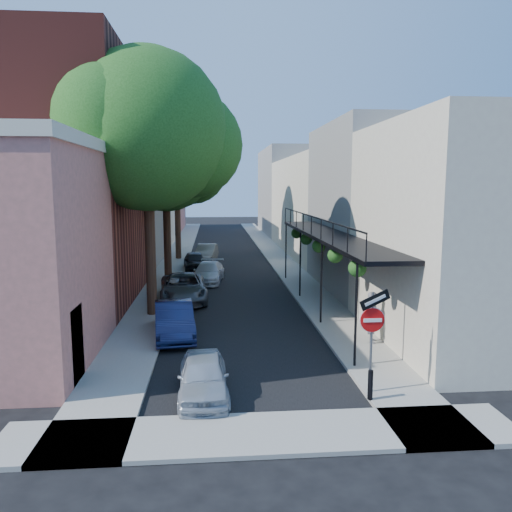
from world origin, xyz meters
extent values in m
plane|color=black|center=(0.00, 0.00, 0.00)|extent=(160.00, 160.00, 0.00)
cube|color=black|center=(0.00, 30.00, 0.01)|extent=(6.00, 64.00, 0.01)
cube|color=gray|center=(-4.00, 30.00, 0.06)|extent=(2.00, 64.00, 0.12)
cube|color=gray|center=(4.00, 30.00, 0.06)|extent=(2.00, 64.00, 0.12)
cube|color=gray|center=(0.00, -1.00, 0.06)|extent=(12.00, 2.00, 0.12)
cube|color=beige|center=(-5.05, 2.50, 1.20)|extent=(0.10, 1.20, 2.20)
cube|color=maroon|center=(-10.00, 14.00, 6.00)|extent=(10.00, 12.00, 12.00)
cube|color=gray|center=(-5.02, 14.00, 8.00)|extent=(0.06, 7.00, 4.00)
cube|color=gray|center=(-9.00, 26.00, 4.50)|extent=(8.00, 12.00, 9.00)
cube|color=beige|center=(-9.00, 40.00, 5.00)|extent=(8.00, 16.00, 10.00)
cube|color=#DC7E71|center=(-9.00, 54.00, 4.00)|extent=(8.00, 12.00, 8.00)
cube|color=beige|center=(9.00, 5.50, 4.00)|extent=(8.00, 9.00, 8.00)
cube|color=gray|center=(9.00, 15.00, 4.50)|extent=(8.00, 10.00, 9.00)
cube|color=beige|center=(9.00, 30.00, 4.00)|extent=(8.00, 20.00, 8.00)
cube|color=gray|center=(9.00, 48.00, 5.00)|extent=(8.00, 16.00, 10.00)
cube|color=black|center=(4.20, 10.00, 3.50)|extent=(2.00, 16.00, 0.15)
cube|color=black|center=(3.25, 10.00, 4.38)|extent=(0.05, 16.00, 0.05)
cylinder|color=black|center=(3.30, 3.00, 1.81)|extent=(0.08, 0.08, 3.40)
cylinder|color=black|center=(3.30, 18.00, 1.81)|extent=(0.08, 0.08, 3.40)
sphere|color=#1B4614|center=(3.60, 4.00, 3.05)|extent=(0.60, 0.60, 0.60)
sphere|color=#1B4614|center=(3.60, 10.00, 3.05)|extent=(0.60, 0.60, 0.60)
sphere|color=#1B4614|center=(3.60, 16.00, 3.05)|extent=(0.60, 0.60, 0.60)
cylinder|color=#595B60|center=(3.15, 1.00, 1.45)|extent=(0.07, 0.07, 2.90)
cylinder|color=red|center=(3.15, 0.96, 2.15)|extent=(0.66, 0.04, 0.66)
cube|color=white|center=(3.15, 0.93, 2.15)|extent=(0.50, 0.02, 0.10)
cylinder|color=white|center=(3.15, 0.98, 2.15)|extent=(0.70, 0.02, 0.70)
cube|color=black|center=(3.20, 0.95, 2.70)|extent=(0.89, 0.15, 0.58)
cube|color=white|center=(3.20, 0.92, 2.70)|extent=(0.60, 0.10, 0.31)
cylinder|color=black|center=(3.00, 0.50, 0.52)|extent=(0.14, 0.14, 0.80)
cylinder|color=#382216|center=(-3.80, 10.00, 3.50)|extent=(0.44, 0.44, 7.00)
sphere|color=#1B4614|center=(-3.80, 10.00, 8.02)|extent=(6.80, 6.80, 6.80)
sphere|color=#1B4614|center=(-2.10, 11.02, 7.52)|extent=(4.76, 4.76, 4.76)
cylinder|color=#382216|center=(-3.80, 18.00, 3.15)|extent=(0.44, 0.44, 6.30)
sphere|color=#1B4614|center=(-3.80, 18.00, 7.20)|extent=(6.00, 6.00, 6.00)
sphere|color=#1B4614|center=(-2.30, 18.90, 6.70)|extent=(4.20, 4.20, 4.20)
cylinder|color=#382216|center=(-3.80, 27.00, 3.67)|extent=(0.44, 0.44, 7.35)
sphere|color=#1B4614|center=(-3.80, 27.00, 8.40)|extent=(7.00, 7.00, 7.00)
sphere|color=#1B4614|center=(-2.05, 28.05, 7.90)|extent=(4.90, 4.90, 4.90)
imported|color=#A5ADB7|center=(-1.40, 1.33, 0.57)|extent=(1.45, 3.39, 1.14)
imported|color=#161F47|center=(-2.60, 6.87, 0.66)|extent=(1.86, 4.16, 1.33)
imported|color=#4B4E52|center=(-2.60, 12.86, 0.67)|extent=(2.61, 5.01, 1.35)
imported|color=silver|center=(-1.40, 17.64, 0.60)|extent=(2.20, 4.30, 1.20)
imported|color=black|center=(-2.36, 22.08, 0.62)|extent=(1.78, 3.73, 1.23)
imported|color=gray|center=(-1.60, 26.13, 0.64)|extent=(1.81, 4.02, 1.28)
imported|color=slate|center=(4.60, 5.25, 1.05)|extent=(0.63, 0.78, 1.85)
camera|label=1|loc=(-1.08, -11.72, 5.73)|focal=35.00mm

